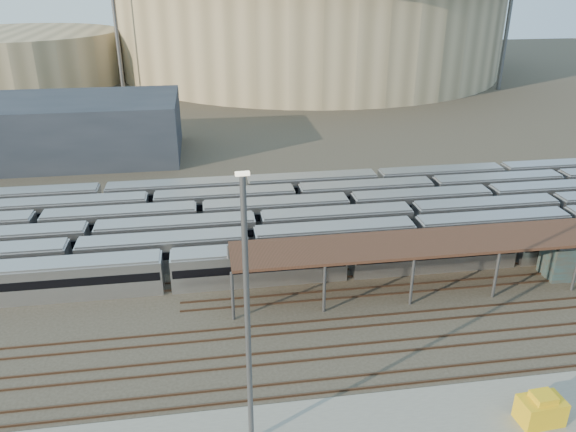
# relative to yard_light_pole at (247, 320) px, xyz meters

# --- Properties ---
(ground) EXTENTS (420.00, 420.00, 0.00)m
(ground) POSITION_rel_yard_light_pole_xyz_m (7.71, 13.78, -10.04)
(ground) COLOR #383026
(ground) RESTS_ON ground
(subway_trains) EXTENTS (125.32, 23.90, 3.60)m
(subway_trains) POSITION_rel_yard_light_pole_xyz_m (7.79, 32.28, -8.24)
(subway_trains) COLOR silver
(subway_trains) RESTS_ON ground
(inspection_shed) EXTENTS (60.30, 6.00, 5.30)m
(inspection_shed) POSITION_rel_yard_light_pole_xyz_m (29.71, 17.78, -5.06)
(inspection_shed) COLOR #515256
(inspection_shed) RESTS_ON ground
(empty_tracks) EXTENTS (170.00, 9.62, 0.18)m
(empty_tracks) POSITION_rel_yard_light_pole_xyz_m (7.71, 8.78, -9.95)
(empty_tracks) COLOR #4C3323
(empty_tracks) RESTS_ON ground
(stadium) EXTENTS (124.00, 124.00, 32.50)m
(stadium) POSITION_rel_yard_light_pole_xyz_m (32.71, 153.78, 6.43)
(stadium) COLOR tan
(stadium) RESTS_ON ground
(secondary_arena) EXTENTS (56.00, 56.00, 14.00)m
(secondary_arena) POSITION_rel_yard_light_pole_xyz_m (-52.29, 143.78, -3.04)
(secondary_arena) COLOR tan
(secondary_arena) RESTS_ON ground
(service_building) EXTENTS (42.00, 20.00, 10.00)m
(service_building) POSITION_rel_yard_light_pole_xyz_m (-27.29, 68.78, -5.04)
(service_building) COLOR #1E232D
(service_building) RESTS_ON ground
(floodlight_0) EXTENTS (4.00, 1.00, 38.40)m
(floodlight_0) POSITION_rel_yard_light_pole_xyz_m (-22.29, 123.78, 10.61)
(floodlight_0) COLOR #515256
(floodlight_0) RESTS_ON ground
(floodlight_2) EXTENTS (4.00, 1.00, 38.40)m
(floodlight_2) POSITION_rel_yard_light_pole_xyz_m (77.71, 113.78, 10.61)
(floodlight_2) COLOR #515256
(floodlight_2) RESTS_ON ground
(yard_light_pole) EXTENTS (0.82, 0.36, 19.51)m
(yard_light_pole) POSITION_rel_yard_light_pole_xyz_m (0.00, 0.00, 0.00)
(yard_light_pole) COLOR #515256
(yard_light_pole) RESTS_ON apron
(yellow_equipment) EXTENTS (3.22, 2.13, 1.94)m
(yellow_equipment) POSITION_rel_yard_light_pole_xyz_m (20.49, -1.33, -8.87)
(yellow_equipment) COLOR gold
(yellow_equipment) RESTS_ON apron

